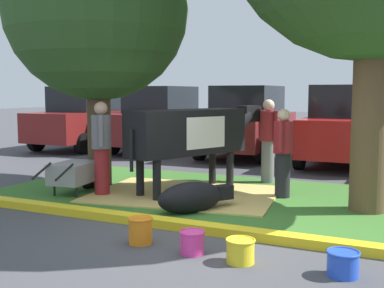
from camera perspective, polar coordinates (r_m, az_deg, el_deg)
name	(u,v)px	position (r m, az deg, el deg)	size (l,w,h in m)	color
ground_plane	(199,229)	(6.67, 0.77, -9.94)	(80.00, 80.00, 0.00)	#424247
grass_island	(220,196)	(8.71, 3.34, -6.06)	(8.07, 4.05, 0.02)	#386B28
curb_yellow	(161,222)	(6.79, -3.66, -9.14)	(9.27, 0.24, 0.12)	yellow
hay_bedding	(185,194)	(8.76, -0.85, -5.89)	(3.20, 2.40, 0.04)	tan
shade_tree_left	(97,10)	(9.71, -11.08, 15.15)	(3.47, 3.47, 5.15)	#4C3823
cow_holstein	(191,132)	(8.87, -0.07, 1.38)	(1.67, 2.98, 1.57)	black
calf_lying	(193,197)	(7.50, 0.06, -6.26)	(1.01, 1.26, 0.48)	black
person_handler	(268,138)	(9.92, 8.89, 0.66)	(0.47, 0.34, 1.70)	slate
person_visitor_near	(283,151)	(8.56, 10.60, -0.80)	(0.34, 0.53, 1.56)	black
person_visitor_far	(101,146)	(8.71, -10.54, -0.20)	(0.34, 0.45, 1.68)	maroon
wheelbarrow	(75,173)	(9.07, -13.55, -3.32)	(0.71, 1.62, 0.63)	gray
bucket_orange	(140,230)	(6.07, -6.05, -9.96)	(0.31, 0.31, 0.33)	orange
bucket_pink	(192,242)	(5.67, 0.02, -11.36)	(0.30, 0.30, 0.27)	#EA3893
bucket_yellow	(240,250)	(5.42, 5.68, -12.26)	(0.33, 0.33, 0.27)	yellow
bucket_blue	(343,263)	(5.25, 17.24, -13.16)	(0.34, 0.34, 0.26)	blue
hatchback_white	(87,118)	(16.47, -12.14, 2.97)	(2.07, 4.43, 2.02)	maroon
sedan_silver	(161,119)	(15.37, -3.60, 2.88)	(2.07, 4.43, 2.02)	maroon
sedan_blue	(248,122)	(14.19, 6.56, 2.58)	(2.07, 4.43, 2.02)	maroon
sedan_red	(347,126)	(13.14, 17.69, 2.06)	(2.07, 4.43, 2.02)	red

